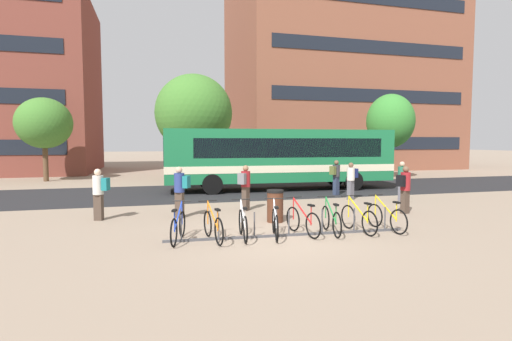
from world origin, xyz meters
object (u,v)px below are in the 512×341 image
(parked_bicycle_orange_1, at_px, (213,226))
(parked_bicycle_yellow_6, at_px, (358,219))
(commuter_teal_pack_4, at_px, (99,191))
(street_tree_0, at_px, (44,123))
(commuter_grey_pack_0, at_px, (245,185))
(commuter_olive_pack_3, at_px, (336,175))
(street_tree_1, at_px, (194,113))
(commuter_black_pack_5, at_px, (402,178))
(parked_bicycle_white_2, at_px, (243,224))
(parked_bicycle_green_5, at_px, (331,220))
(trash_bin, at_px, (275,206))
(parked_bicycle_blue_0, at_px, (178,227))
(city_bus, at_px, (278,157))
(commuter_teal_pack_1, at_px, (180,188))
(commuter_navy_pack_6, at_px, (351,178))
(parked_bicycle_yellow_7, at_px, (386,217))
(street_tree_2, at_px, (390,121))
(parked_bicycle_silver_3, at_px, (275,223))
(commuter_black_pack_2, at_px, (405,186))
(parked_bicycle_red_4, at_px, (303,221))

(parked_bicycle_orange_1, height_order, parked_bicycle_yellow_6, same)
(commuter_teal_pack_4, relative_size, street_tree_0, 0.31)
(commuter_grey_pack_0, distance_m, commuter_olive_pack_3, 6.06)
(commuter_grey_pack_0, bearing_deg, street_tree_1, 47.39)
(commuter_grey_pack_0, relative_size, commuter_black_pack_5, 0.99)
(parked_bicycle_orange_1, height_order, commuter_black_pack_5, commuter_black_pack_5)
(parked_bicycle_white_2, relative_size, parked_bicycle_green_5, 1.00)
(commuter_grey_pack_0, bearing_deg, commuter_teal_pack_4, 140.54)
(trash_bin, xyz_separation_m, street_tree_1, (-0.99, 14.74, 3.96))
(commuter_olive_pack_3, distance_m, commuter_teal_pack_4, 10.82)
(parked_bicycle_green_5, height_order, street_tree_1, street_tree_1)
(parked_bicycle_blue_0, height_order, commuter_teal_pack_4, commuter_teal_pack_4)
(commuter_grey_pack_0, xyz_separation_m, commuter_teal_pack_4, (-5.00, -0.49, -0.01))
(parked_bicycle_blue_0, distance_m, commuter_grey_pack_0, 4.82)
(commuter_teal_pack_4, relative_size, commuter_black_pack_5, 0.98)
(city_bus, xyz_separation_m, commuter_black_pack_5, (3.90, -5.22, -0.78))
(parked_bicycle_yellow_6, distance_m, street_tree_1, 17.45)
(commuter_teal_pack_1, height_order, street_tree_0, street_tree_0)
(parked_bicycle_orange_1, height_order, street_tree_0, street_tree_0)
(commuter_teal_pack_1, distance_m, commuter_navy_pack_6, 7.96)
(parked_bicycle_yellow_6, bearing_deg, street_tree_0, 28.34)
(commuter_black_pack_5, bearing_deg, commuter_olive_pack_3, -84.28)
(commuter_olive_pack_3, relative_size, commuter_teal_pack_4, 1.00)
(commuter_grey_pack_0, relative_size, street_tree_0, 0.31)
(commuter_grey_pack_0, distance_m, street_tree_0, 17.40)
(commuter_teal_pack_1, bearing_deg, commuter_olive_pack_3, -123.69)
(parked_bicycle_orange_1, relative_size, commuter_teal_pack_1, 0.99)
(parked_bicycle_yellow_6, distance_m, commuter_black_pack_5, 6.81)
(parked_bicycle_blue_0, bearing_deg, parked_bicycle_yellow_7, -77.01)
(commuter_olive_pack_3, distance_m, street_tree_2, 10.77)
(parked_bicycle_white_2, relative_size, commuter_black_pack_5, 1.00)
(parked_bicycle_silver_3, xyz_separation_m, commuter_black_pack_2, (5.53, 2.14, 0.59))
(parked_bicycle_orange_1, xyz_separation_m, parked_bicycle_red_4, (2.48, 0.02, 0.00))
(parked_bicycle_blue_0, height_order, street_tree_0, street_tree_0)
(city_bus, bearing_deg, street_tree_2, -153.48)
(parked_bicycle_orange_1, height_order, commuter_grey_pack_0, commuter_grey_pack_0)
(commuter_grey_pack_0, relative_size, commuter_black_pack_2, 1.00)
(parked_bicycle_red_4, relative_size, trash_bin, 1.65)
(commuter_grey_pack_0, height_order, commuter_teal_pack_1, commuter_teal_pack_1)
(parked_bicycle_orange_1, xyz_separation_m, parked_bicycle_yellow_7, (5.01, -0.13, 0.00))
(parked_bicycle_silver_3, height_order, commuter_navy_pack_6, commuter_navy_pack_6)
(parked_bicycle_silver_3, relative_size, commuter_navy_pack_6, 1.02)
(commuter_black_pack_2, xyz_separation_m, street_tree_2, (7.48, 12.08, 3.02))
(parked_bicycle_white_2, distance_m, commuter_black_pack_5, 9.40)
(commuter_grey_pack_0, height_order, commuter_black_pack_5, commuter_black_pack_5)
(city_bus, relative_size, parked_bicycle_yellow_6, 7.05)
(city_bus, height_order, parked_bicycle_yellow_7, city_bus)
(parked_bicycle_green_5, distance_m, trash_bin, 2.20)
(commuter_grey_pack_0, height_order, commuter_olive_pack_3, commuter_grey_pack_0)
(parked_bicycle_orange_1, xyz_separation_m, commuter_grey_pack_0, (1.83, 4.10, 0.60))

